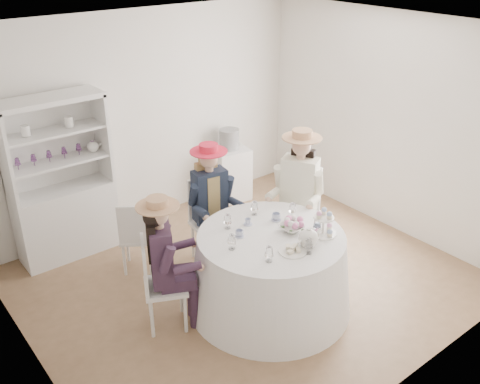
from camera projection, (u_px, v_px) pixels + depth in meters
ground at (246, 280)px, 5.95m from camera, size 4.50×4.50×0.00m
ceiling at (247, 30)px, 4.76m from camera, size 4.50×4.50×0.00m
wall_back at (147, 119)px, 6.76m from camera, size 4.50×0.00×4.50m
wall_front at (416, 253)px, 3.95m from camera, size 4.50×0.00×4.50m
wall_left at (19, 242)px, 4.10m from camera, size 0.00×4.50×4.50m
wall_right at (387, 123)px, 6.61m from camera, size 0.00×4.50×4.50m
tea_table at (270, 271)px, 5.37m from camera, size 1.65×1.65×0.83m
hutch at (64, 201)px, 6.18m from camera, size 1.28×0.78×1.92m
side_table at (230, 173)px, 7.64m from camera, size 0.56×0.56×0.76m
hatbox at (229, 139)px, 7.41m from camera, size 0.32×0.32×0.28m
guest_left at (164, 256)px, 4.94m from camera, size 0.59×0.53×1.39m
guest_mid at (211, 198)px, 5.95m from camera, size 0.54×0.57×1.45m
guest_right at (299, 187)px, 6.05m from camera, size 0.66×0.60×1.56m
spare_chair at (136, 235)px, 5.91m from camera, size 0.50×0.50×0.88m
teacup_a at (239, 234)px, 5.15m from camera, size 0.10×0.10×0.06m
teacup_b at (248, 222)px, 5.37m from camera, size 0.07×0.07×0.06m
teacup_c at (276, 217)px, 5.45m from camera, size 0.10×0.10×0.07m
flower_bowl at (291, 229)px, 5.25m from camera, size 0.24×0.24×0.06m
flower_arrangement at (293, 223)px, 5.23m from camera, size 0.17×0.18×0.07m
table_teapot at (309, 238)px, 4.98m from camera, size 0.26×0.19×0.20m
sandwich_plate at (293, 250)px, 4.92m from camera, size 0.26×0.26×0.06m
cupcake_stand at (323, 225)px, 5.18m from camera, size 0.27×0.27×0.25m
stemware_set at (271, 229)px, 5.15m from camera, size 0.95×0.96×0.15m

